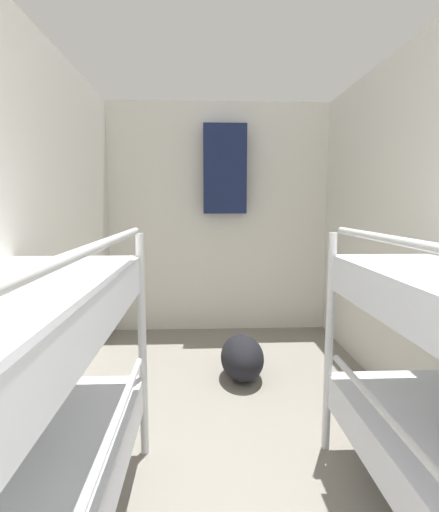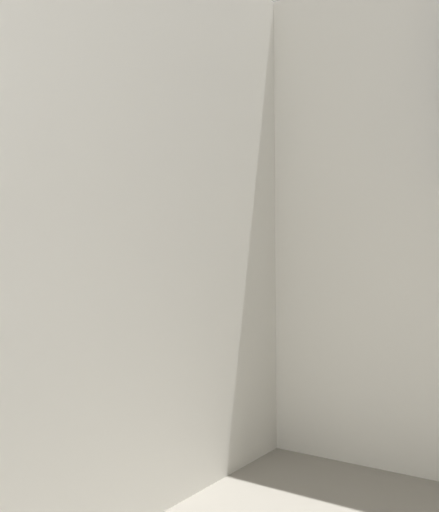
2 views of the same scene
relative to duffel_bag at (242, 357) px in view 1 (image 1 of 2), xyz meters
The scene contains 3 objects.
wall_back 1.67m from the duffel_bag, 95.65° to the left, with size 2.45×0.06×2.42m.
duffel_bag is the anchor object (origin of this frame).
hanging_coat 1.93m from the duffel_bag, 93.62° to the left, with size 0.44×0.12×0.90m.
Camera 1 is at (-0.19, 0.33, 1.37)m, focal length 28.00 mm.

